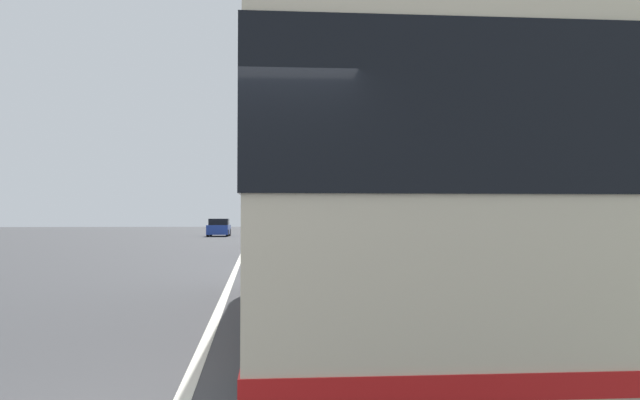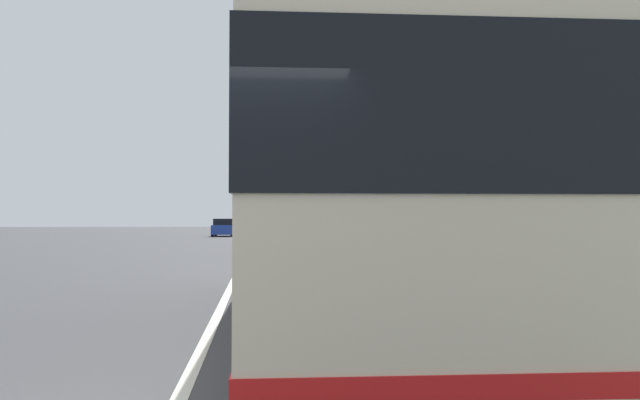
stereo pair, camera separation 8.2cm
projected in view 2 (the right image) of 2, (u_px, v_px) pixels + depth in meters
The scene contains 8 objects.
sidewalk_curb at pixel (505, 280), 14.92m from camera, with size 110.00×3.60×0.14m, color #B2ADA3.
lane_divider_line at pixel (231, 285), 14.26m from camera, with size 110.00×0.16×0.01m, color silver.
coach_bus at pixel (346, 203), 9.09m from camera, with size 11.20×2.93×3.15m.
motorcycle_by_tree at pixel (543, 303), 7.90m from camera, with size 2.32×0.73×1.27m.
car_oncoming at pixel (296, 240), 25.23m from camera, with size 4.23×2.16×1.44m.
car_side_street at pixel (277, 234), 33.68m from camera, with size 4.05×1.82×1.51m.
car_far_distant at pixel (224, 228), 53.40m from camera, with size 4.09×1.99×1.57m.
utility_pole at pixel (446, 161), 20.69m from camera, with size 0.26×0.26×7.24m, color slate.
Camera 2 is at (-4.46, -0.73, 1.61)m, focal length 33.39 mm.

